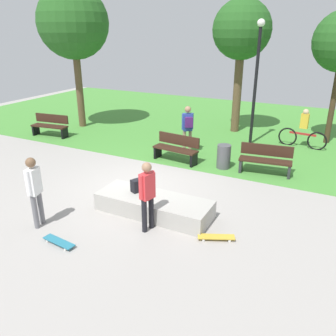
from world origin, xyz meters
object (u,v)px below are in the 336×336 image
object	(u,v)px
backpack_on_ledge	(137,186)
tree_broad_elm	(73,23)
skateboard_spare	(216,237)
pedestrian_with_backpack	(188,125)
skater_watching	(34,187)
skateboard_by_ledge	(59,242)
concrete_ledge	(154,205)
trash_bin	(224,157)
tree_tall_oak	(242,31)
lamp_post	(257,72)
cyclist_on_bicycle	(303,131)
skater_performing_trick	(147,192)
park_bench_center_lawn	(266,159)
park_bench_by_oak	(176,148)
park_bench_far_right	(50,125)

from	to	relation	value
backpack_on_ledge	tree_broad_elm	world-z (taller)	tree_broad_elm
skateboard_spare	pedestrian_with_backpack	xyz separation A→B (m)	(-2.88, 4.94, 0.98)
skater_watching	skateboard_by_ledge	size ratio (longest dim) A/B	2.05
pedestrian_with_backpack	concrete_ledge	bearing A→B (deg)	-76.27
skateboard_spare	trash_bin	xyz separation A→B (m)	(-1.21, 4.10, 0.33)
tree_tall_oak	tree_broad_elm	bearing A→B (deg)	-160.17
lamp_post	cyclist_on_bicycle	xyz separation A→B (m)	(1.87, 0.47, -2.14)
skater_performing_trick	park_bench_center_lawn	size ratio (longest dim) A/B	0.99
park_bench_by_oak	trash_bin	distance (m)	1.66
tree_tall_oak	park_bench_far_right	bearing A→B (deg)	-147.56
skater_performing_trick	backpack_on_ledge	bearing A→B (deg)	133.73
skater_performing_trick	skater_watching	distance (m)	2.54
pedestrian_with_backpack	cyclist_on_bicycle	size ratio (longest dim) A/B	0.95
skater_watching	tree_broad_elm	xyz separation A→B (m)	(-4.98, 7.51, 3.51)
park_bench_by_oak	cyclist_on_bicycle	size ratio (longest dim) A/B	0.91
tree_tall_oak	trash_bin	bearing A→B (deg)	-77.91
skateboard_spare	tree_tall_oak	world-z (taller)	tree_tall_oak
backpack_on_ledge	lamp_post	xyz separation A→B (m)	(1.23, 6.58, 2.17)
lamp_post	cyclist_on_bicycle	distance (m)	2.88
tree_broad_elm	skater_performing_trick	bearing A→B (deg)	-41.73
park_bench_far_right	cyclist_on_bicycle	bearing A→B (deg)	18.35
cyclist_on_bicycle	tree_tall_oak	bearing A→B (deg)	160.14
concrete_ledge	skater_watching	xyz separation A→B (m)	(-2.10, -1.68, 0.76)
skateboard_spare	backpack_on_ledge	bearing A→B (deg)	167.65
park_bench_center_lawn	tree_tall_oak	bearing A→B (deg)	117.50
pedestrian_with_backpack	tree_tall_oak	bearing A→B (deg)	79.24
skater_performing_trick	tree_tall_oak	size ratio (longest dim) A/B	0.30
trash_bin	pedestrian_with_backpack	world-z (taller)	pedestrian_with_backpack
concrete_ledge	skater_watching	world-z (taller)	skater_watching
tree_broad_elm	cyclist_on_bicycle	xyz separation A→B (m)	(9.64, 1.33, -3.85)
concrete_ledge	park_bench_by_oak	xyz separation A→B (m)	(-1.09, 3.58, 0.26)
concrete_ledge	cyclist_on_bicycle	size ratio (longest dim) A/B	1.58
backpack_on_ledge	trash_bin	distance (m)	3.77
skateboard_by_ledge	tree_broad_elm	xyz separation A→B (m)	(-5.93, 7.90, 4.42)
skateboard_by_ledge	park_bench_by_oak	bearing A→B (deg)	89.44
concrete_ledge	skateboard_by_ledge	world-z (taller)	concrete_ledge
park_bench_by_oak	pedestrian_with_backpack	world-z (taller)	pedestrian_with_backpack
lamp_post	cyclist_on_bicycle	world-z (taller)	lamp_post
park_bench_by_oak	tree_tall_oak	xyz separation A→B (m)	(0.69, 4.65, 3.69)
park_bench_center_lawn	pedestrian_with_backpack	distance (m)	3.12
park_bench_far_right	park_bench_by_oak	bearing A→B (deg)	-3.18
trash_bin	skateboard_spare	bearing A→B (deg)	-73.61
concrete_ledge	skater_performing_trick	size ratio (longest dim) A/B	1.76
lamp_post	pedestrian_with_backpack	distance (m)	3.29
park_bench_by_oak	tree_broad_elm	bearing A→B (deg)	159.44
tree_broad_elm	tree_tall_oak	distance (m)	7.10
tree_broad_elm	pedestrian_with_backpack	size ratio (longest dim) A/B	3.49
skater_watching	lamp_post	size ratio (longest dim) A/B	0.36
skateboard_spare	park_bench_center_lawn	distance (m)	4.26
cyclist_on_bicycle	lamp_post	bearing A→B (deg)	-165.93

